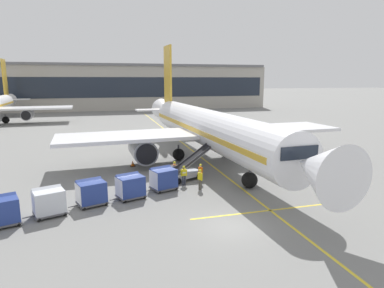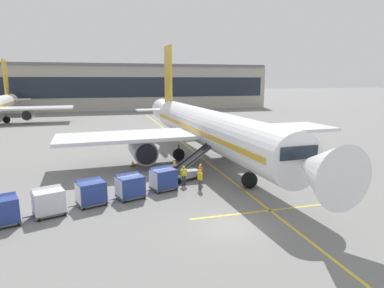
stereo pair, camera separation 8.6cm
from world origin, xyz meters
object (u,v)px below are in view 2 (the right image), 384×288
object	(u,v)px
parked_airplane	(206,128)
baggage_cart_lead	(163,178)
baggage_cart_third	(91,192)
baggage_cart_fourth	(49,201)
ground_crew_by_carts	(184,174)
ground_crew_marshaller	(200,178)
safety_cone_engine_keepout	(133,164)
ground_crew_wingwalker	(200,172)
baggage_cart_fifth	(1,210)
belt_loader	(185,170)
baggage_cart_second	(130,186)
ground_crew_by_loader	(175,169)

from	to	relation	value
parked_airplane	baggage_cart_lead	world-z (taller)	parked_airplane
baggage_cart_third	baggage_cart_fourth	bearing A→B (deg)	-156.19
ground_crew_by_carts	ground_crew_marshaller	distance (m)	1.80
parked_airplane	safety_cone_engine_keepout	distance (m)	9.02
baggage_cart_lead	ground_crew_wingwalker	size ratio (longest dim) A/B	1.62
baggage_cart_fifth	baggage_cart_lead	bearing A→B (deg)	20.28
ground_crew_marshaller	ground_crew_by_carts	bearing A→B (deg)	124.52
baggage_cart_third	ground_crew_marshaller	size ratio (longest dim) A/B	1.62
baggage_cart_fourth	ground_crew_marshaller	xyz separation A→B (m)	(11.39, 2.41, -0.00)
baggage_cart_lead	ground_crew_marshaller	size ratio (longest dim) A/B	1.62
parked_airplane	baggage_cart_fifth	world-z (taller)	parked_airplane
baggage_cart_fourth	ground_crew_marshaller	size ratio (longest dim) A/B	1.62
belt_loader	ground_crew_wingwalker	xyz separation A→B (m)	(1.03, -1.41, 0.12)
baggage_cart_second	baggage_cart_fourth	size ratio (longest dim) A/B	1.00
baggage_cart_fourth	safety_cone_engine_keepout	world-z (taller)	baggage_cart_fourth
parked_airplane	baggage_cart_second	xyz separation A→B (m)	(-9.40, -10.18, -2.72)
baggage_cart_fifth	belt_loader	bearing A→B (deg)	25.56
baggage_cart_second	baggage_cart_fifth	world-z (taller)	same
baggage_cart_second	ground_crew_by_carts	size ratio (longest dim) A/B	1.62
baggage_cart_fifth	ground_crew_marshaller	xyz separation A→B (m)	(14.02, 3.33, -0.00)
parked_airplane	baggage_cart_second	bearing A→B (deg)	-132.70
baggage_cart_second	baggage_cart_fourth	bearing A→B (deg)	-161.63
belt_loader	baggage_cart_fourth	size ratio (longest dim) A/B	1.88
ground_crew_wingwalker	baggage_cart_fourth	bearing A→B (deg)	-160.84
safety_cone_engine_keepout	baggage_cart_fourth	bearing A→B (deg)	-120.06
safety_cone_engine_keepout	ground_crew_by_carts	bearing A→B (deg)	-63.94
baggage_cart_fifth	ground_crew_by_carts	distance (m)	13.86
ground_crew_wingwalker	safety_cone_engine_keepout	size ratio (longest dim) A/B	2.84
baggage_cart_third	ground_crew_by_loader	size ratio (longest dim) A/B	1.62
ground_crew_by_carts	safety_cone_engine_keepout	size ratio (longest dim) A/B	2.84
belt_loader	ground_crew_wingwalker	size ratio (longest dim) A/B	3.04
parked_airplane	ground_crew_by_carts	world-z (taller)	parked_airplane
belt_loader	baggage_cart_lead	distance (m)	3.47
belt_loader	baggage_cart_third	world-z (taller)	belt_loader
parked_airplane	baggage_cart_fifth	xyz separation A→B (m)	(-17.61, -12.96, -2.72)
baggage_cart_second	safety_cone_engine_keepout	world-z (taller)	baggage_cart_second
baggage_cart_lead	baggage_cart_second	world-z (taller)	same
baggage_cart_third	ground_crew_wingwalker	size ratio (longest dim) A/B	1.62
baggage_cart_fourth	ground_crew_wingwalker	distance (m)	12.65
ground_crew_by_loader	baggage_cart_third	bearing A→B (deg)	-148.50
baggage_cart_second	safety_cone_engine_keepout	size ratio (longest dim) A/B	4.60
ground_crew_by_carts	baggage_cart_fifth	bearing A→B (deg)	-159.68
parked_airplane	ground_crew_marshaller	distance (m)	10.63
baggage_cart_second	ground_crew_wingwalker	xyz separation A→B (m)	(6.37, 2.30, -0.00)
baggage_cart_third	safety_cone_engine_keepout	bearing A→B (deg)	69.05
ground_crew_by_loader	parked_airplane	bearing A→B (deg)	51.76
ground_crew_marshaller	baggage_cart_fifth	bearing A→B (deg)	-166.64
baggage_cart_second	ground_crew_by_carts	distance (m)	5.20
ground_crew_marshaller	baggage_cart_fourth	bearing A→B (deg)	-168.06
ground_crew_marshaller	ground_crew_wingwalker	size ratio (longest dim) A/B	1.00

